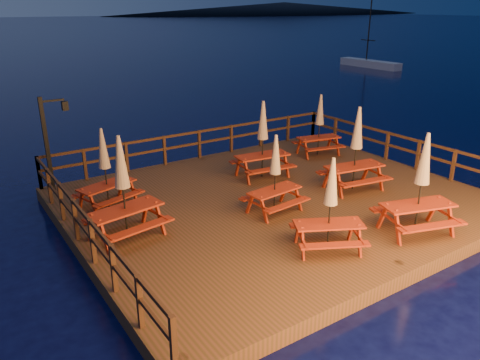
{
  "coord_description": "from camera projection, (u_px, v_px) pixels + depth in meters",
  "views": [
    {
      "loc": [
        -8.3,
        -10.42,
        6.01
      ],
      "look_at": [
        -0.95,
        0.6,
        1.01
      ],
      "focal_mm": 35.0,
      "sensor_mm": 36.0,
      "label": 1
    }
  ],
  "objects": [
    {
      "name": "sailboat",
      "position": [
        370.0,
        64.0,
        47.12
      ],
      "size": [
        1.23,
        7.04,
        10.45
      ],
      "rotation": [
        0.0,
        0.0,
        -0.0
      ],
      "color": "silver",
      "rests_on": "ground"
    },
    {
      "name": "railing",
      "position": [
        244.0,
        160.0,
        15.51
      ],
      "size": [
        11.8,
        9.75,
        1.1
      ],
      "color": "#341F10",
      "rests_on": "deck"
    },
    {
      "name": "picnic_table_4",
      "position": [
        330.0,
        203.0,
        10.97
      ],
      "size": [
        2.08,
        1.96,
        2.35
      ],
      "rotation": [
        0.0,
        0.0,
        -0.48
      ],
      "color": "maroon",
      "rests_on": "deck"
    },
    {
      "name": "deck",
      "position": [
        276.0,
        204.0,
        14.47
      ],
      "size": [
        12.0,
        10.0,
        0.4
      ],
      "primitive_type": "cube",
      "color": "#422E15",
      "rests_on": "ground"
    },
    {
      "name": "deck_piles",
      "position": [
        276.0,
        219.0,
        14.65
      ],
      "size": [
        11.44,
        9.44,
        1.4
      ],
      "color": "#341F10",
      "rests_on": "ground"
    },
    {
      "name": "lamp_post",
      "position": [
        51.0,
        135.0,
        14.51
      ],
      "size": [
        0.85,
        0.18,
        3.0
      ],
      "color": "black",
      "rests_on": "deck"
    },
    {
      "name": "picnic_table_7",
      "position": [
        319.0,
        124.0,
        18.15
      ],
      "size": [
        1.93,
        1.71,
        2.39
      ],
      "rotation": [
        0.0,
        0.0,
        -0.23
      ],
      "color": "maroon",
      "rests_on": "deck"
    },
    {
      "name": "picnic_table_5",
      "position": [
        275.0,
        173.0,
        13.05
      ],
      "size": [
        1.72,
        1.46,
        2.28
      ],
      "rotation": [
        0.0,
        0.0,
        0.1
      ],
      "color": "maroon",
      "rests_on": "deck"
    },
    {
      "name": "headland_right",
      "position": [
        284.0,
        8.0,
        288.37
      ],
      "size": [
        230.4,
        86.4,
        7.0
      ],
      "primitive_type": "ellipsoid",
      "color": "black",
      "rests_on": "ground"
    },
    {
      "name": "ground",
      "position": [
        276.0,
        210.0,
        14.54
      ],
      "size": [
        500.0,
        500.0,
        0.0
      ],
      "primitive_type": "plane",
      "color": "black",
      "rests_on": "ground"
    },
    {
      "name": "picnic_table_0",
      "position": [
        105.0,
        167.0,
        13.35
      ],
      "size": [
        1.99,
        1.79,
        2.38
      ],
      "rotation": [
        0.0,
        0.0,
        0.29
      ],
      "color": "maroon",
      "rests_on": "deck"
    },
    {
      "name": "picnic_table_6",
      "position": [
        421.0,
        183.0,
        11.77
      ],
      "size": [
        2.25,
        2.03,
        2.68
      ],
      "rotation": [
        0.0,
        0.0,
        -0.31
      ],
      "color": "maroon",
      "rests_on": "deck"
    },
    {
      "name": "picnic_table_2",
      "position": [
        356.0,
        148.0,
        14.63
      ],
      "size": [
        2.11,
        1.83,
        2.69
      ],
      "rotation": [
        0.0,
        0.0,
        -0.17
      ],
      "color": "maroon",
      "rests_on": "deck"
    },
    {
      "name": "picnic_table_1",
      "position": [
        123.0,
        187.0,
        11.49
      ],
      "size": [
        2.12,
        1.85,
        2.7
      ],
      "rotation": [
        0.0,
        0.0,
        0.17
      ],
      "color": "maroon",
      "rests_on": "deck"
    },
    {
      "name": "picnic_table_3",
      "position": [
        263.0,
        138.0,
        15.73
      ],
      "size": [
        2.02,
        1.73,
        2.64
      ],
      "rotation": [
        0.0,
        0.0,
        -0.13
      ],
      "color": "maroon",
      "rests_on": "deck"
    }
  ]
}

